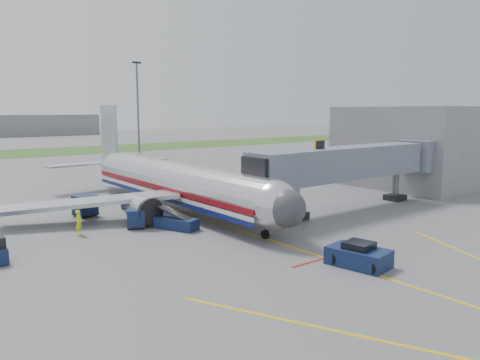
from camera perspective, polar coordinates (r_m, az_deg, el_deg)
ground at (r=33.98m, az=5.31°, el=-7.83°), size 400.00×400.00×0.00m
grass_strip at (r=116.31m, az=-26.64°, el=2.85°), size 300.00×25.00×0.01m
apron_markings at (r=29.29m, az=15.42°, el=-10.79°), size 21.52×50.00×0.01m
airliner at (r=45.48m, az=-7.88°, el=-0.31°), size 32.10×35.67×10.25m
jet_bridge at (r=45.75m, az=12.89°, el=1.91°), size 25.30×4.00×6.90m
terminal at (r=62.47m, az=19.37°, el=3.83°), size 10.00×16.00×10.00m
light_mast_right at (r=109.53m, az=-12.35°, el=8.91°), size 2.00×0.44×20.40m
pushback_tug at (r=30.12m, az=14.25°, el=-8.95°), size 2.84×3.98×1.52m
baggage_cart_a at (r=39.19m, az=-12.58°, el=-4.61°), size 1.89×1.89×1.55m
baggage_cart_c at (r=44.71m, az=-18.37°, el=-2.99°), size 2.09×2.09×1.92m
belt_loader at (r=38.41m, az=-7.84°, el=-5.15°), size 2.83×4.47×2.13m
ground_power_cart at (r=42.22m, az=1.86°, el=-3.75°), size 1.72×1.37×1.20m
ramp_worker at (r=38.10m, az=-19.02°, el=-4.95°), size 0.84×0.85×1.97m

